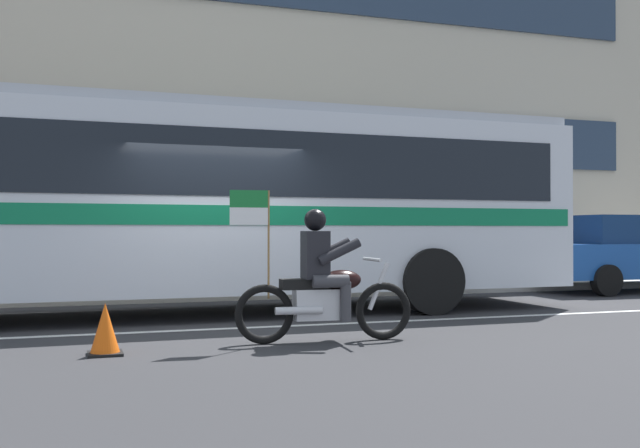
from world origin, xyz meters
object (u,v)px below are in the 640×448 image
object	(u,v)px
motorcycle_with_rider	(323,285)
traffic_cone	(105,330)
transit_bus	(213,194)
parked_hatchback_downstreet	(629,252)

from	to	relation	value
motorcycle_with_rider	traffic_cone	distance (m)	2.50
transit_bus	parked_hatchback_downstreet	size ratio (longest dim) A/B	2.69
transit_bus	motorcycle_with_rider	bearing A→B (deg)	-78.08
traffic_cone	transit_bus	bearing A→B (deg)	62.70
transit_bus	traffic_cone	size ratio (longest dim) A/B	21.40
transit_bus	motorcycle_with_rider	distance (m)	3.59
transit_bus	traffic_cone	distance (m)	4.19
transit_bus	motorcycle_with_rider	world-z (taller)	transit_bus
motorcycle_with_rider	traffic_cone	size ratio (longest dim) A/B	3.99
transit_bus	traffic_cone	world-z (taller)	transit_bus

